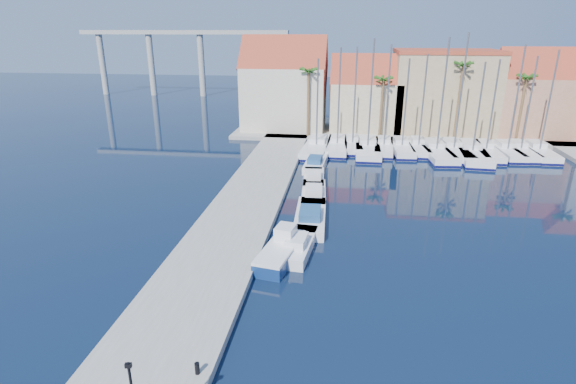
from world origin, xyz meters
name	(u,v)px	position (x,y,z in m)	size (l,w,h in m)	color
ground	(349,322)	(0.00, 0.00, 0.00)	(260.00, 260.00, 0.00)	black
quay_west	(242,213)	(-9.00, 13.50, 0.25)	(6.00, 77.00, 0.50)	gray
shore_north	(417,131)	(10.00, 48.00, 0.25)	(54.00, 16.00, 0.50)	gray
bollard	(197,368)	(-6.60, -5.27, 0.77)	(0.22, 0.22, 0.55)	black
fishing_boat	(281,250)	(-4.62, 6.53, 0.66)	(2.93, 5.95, 1.99)	navy
motorboat_west_0	(298,245)	(-3.57, 7.64, 0.51)	(2.40, 5.88, 1.40)	white
motorboat_west_1	(310,217)	(-3.16, 12.76, 0.51)	(2.62, 7.47, 1.40)	white
motorboat_west_2	(314,194)	(-3.30, 18.09, 0.51)	(2.54, 6.80, 1.40)	white
motorboat_west_3	(314,179)	(-3.63, 22.53, 0.51)	(2.37, 6.37, 1.40)	white
motorboat_west_4	(315,163)	(-3.88, 28.13, 0.51)	(2.47, 6.65, 1.40)	white
sailboat_0	(317,146)	(-4.22, 35.62, 0.56)	(3.79, 11.42, 11.44)	white
sailboat_1	(337,145)	(-1.66, 36.50, 0.59)	(2.81, 9.93, 12.67)	white
sailboat_2	(352,144)	(0.24, 37.11, 0.63)	(2.71, 8.32, 12.72)	white
sailboat_3	(367,147)	(2.16, 35.91, 0.58)	(3.08, 11.49, 13.71)	white
sailboat_4	(384,146)	(4.26, 36.55, 0.62)	(2.97, 8.83, 13.04)	white
sailboat_5	(401,147)	(6.43, 36.52, 0.58)	(2.80, 9.18, 11.46)	white
sailboat_6	(418,147)	(8.55, 36.99, 0.60)	(2.28, 8.55, 11.96)	white
sailboat_7	(435,151)	(10.39, 35.34, 0.58)	(3.94, 11.49, 13.87)	white
sailboat_8	(452,149)	(12.62, 36.19, 0.60)	(3.68, 10.91, 14.41)	white
sailboat_9	(471,152)	(14.68, 35.22, 0.55)	(4.05, 12.26, 11.25)	white
sailboat_10	(485,151)	(16.48, 36.10, 0.58)	(2.51, 9.49, 11.47)	white
sailboat_11	(506,150)	(19.05, 36.37, 0.62)	(2.69, 8.69, 13.12)	white
sailboat_12	(519,150)	(20.70, 36.73, 0.59)	(2.74, 9.05, 11.84)	white
sailboat_13	(538,151)	(22.89, 36.75, 0.60)	(2.43, 9.17, 12.55)	white
building_0	(285,87)	(-10.00, 47.00, 6.52)	(12.30, 9.00, 13.50)	beige
building_1	(366,97)	(2.00, 47.00, 5.30)	(10.30, 8.00, 11.00)	tan
building_2	(443,91)	(13.00, 48.00, 6.26)	(14.20, 10.20, 11.50)	tan
building_3	(532,96)	(25.00, 47.00, 5.86)	(10.30, 8.00, 12.00)	#B4715B
palm_0	(309,73)	(-6.00, 42.00, 9.08)	(2.60, 2.60, 10.15)	brown
palm_1	(383,81)	(4.00, 42.00, 8.14)	(2.60, 2.60, 9.15)	brown
palm_2	(463,68)	(14.00, 42.00, 10.02)	(2.60, 2.60, 11.15)	brown
palm_3	(526,80)	(22.00, 42.00, 8.61)	(2.60, 2.60, 9.65)	brown
viaduct	(179,50)	(-39.07, 82.00, 10.25)	(48.00, 2.20, 14.45)	#9E9E99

